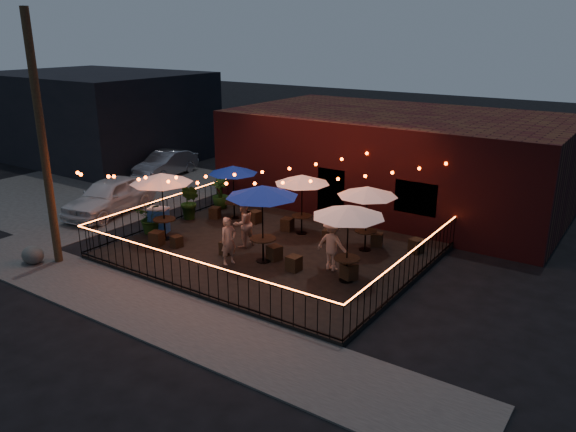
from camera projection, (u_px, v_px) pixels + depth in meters
name	position (u px, v px, depth m)	size (l,w,h in m)	color
ground	(235.00, 273.00, 17.80)	(110.00, 110.00, 0.00)	black
patio	(272.00, 251.00, 19.35)	(10.00, 8.00, 0.15)	black
sidewalk	(159.00, 313.00, 15.24)	(18.00, 2.50, 0.05)	#3C3937
parking_lot	(96.00, 188.00, 27.35)	(11.00, 12.00, 0.02)	#3C3937
brick_building	(397.00, 159.00, 24.48)	(14.00, 8.00, 4.00)	#3D1012
background_building	(97.00, 115.00, 33.70)	(12.00, 9.00, 5.00)	black
utility_pole	(43.00, 143.00, 17.39)	(0.26, 0.26, 8.00)	#3B2318
fence_front	(190.00, 275.00, 16.02)	(10.00, 0.04, 1.04)	black
fence_left	(168.00, 210.00, 21.84)	(0.04, 8.00, 1.04)	black
fence_right	(409.00, 269.00, 16.49)	(0.04, 8.00, 1.04)	black
festoon_lights	(242.00, 181.00, 18.88)	(10.02, 8.72, 1.32)	#FF3502
cafe_table_0	(161.00, 179.00, 19.63)	(2.37, 2.37, 2.45)	black
cafe_table_1	(233.00, 170.00, 21.95)	(2.06, 2.06, 2.16)	black
cafe_table_2	(262.00, 192.00, 17.61)	(2.45, 2.45, 2.57)	black
cafe_table_3	(302.00, 180.00, 20.23)	(2.57, 2.57, 2.24)	black
cafe_table_4	(349.00, 212.00, 16.22)	(2.48, 2.48, 2.39)	black
cafe_table_5	(367.00, 192.00, 18.65)	(2.59, 2.59, 2.26)	black
bistro_chair_0	(157.00, 238.00, 19.65)	(0.42, 0.42, 0.50)	black
bistro_chair_1	(177.00, 242.00, 19.49)	(0.34, 0.34, 0.40)	black
bistro_chair_2	(215.00, 213.00, 22.50)	(0.38, 0.38, 0.45)	black
bistro_chair_3	(255.00, 217.00, 21.95)	(0.40, 0.40, 0.48)	black
bistro_chair_4	(227.00, 248.00, 18.86)	(0.38, 0.38, 0.45)	black
bistro_chair_5	(274.00, 253.00, 18.39)	(0.41, 0.41, 0.48)	black
bistro_chair_6	(287.00, 224.00, 21.10)	(0.40, 0.40, 0.48)	black
bistro_chair_7	(328.00, 236.00, 19.98)	(0.38, 0.38, 0.45)	black
bistro_chair_8	(294.00, 263.00, 17.56)	(0.40, 0.40, 0.48)	black
bistro_chair_9	(349.00, 271.00, 16.95)	(0.41, 0.41, 0.49)	black
bistro_chair_10	(377.00, 239.00, 19.61)	(0.38, 0.38, 0.46)	black
bistro_chair_11	(416.00, 246.00, 18.99)	(0.41, 0.41, 0.48)	black
patron_a	(229.00, 241.00, 17.92)	(0.57, 0.37, 1.56)	#DDAD94
patron_b	(243.00, 223.00, 19.35)	(0.82, 0.64, 1.70)	tan
patron_c	(333.00, 244.00, 17.45)	(1.10, 0.63, 1.70)	#D3A38B
potted_shrub_a	(152.00, 217.00, 20.68)	(1.12, 0.97, 1.25)	#123411
potted_shrub_b	(190.00, 202.00, 22.22)	(0.79, 0.63, 1.43)	#19360C
potted_shrub_c	(220.00, 193.00, 23.68)	(0.72, 0.72, 1.28)	#18380A
cooler	(159.00, 220.00, 20.84)	(0.85, 0.73, 0.95)	#1E4EAD
boulder	(33.00, 255.00, 18.38)	(0.83, 0.71, 0.65)	#4C4B46
car_white	(110.00, 196.00, 23.40)	(1.79, 4.45, 1.52)	silver
car_silver	(166.00, 164.00, 29.44)	(1.41, 4.04, 1.33)	#A3A2A9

